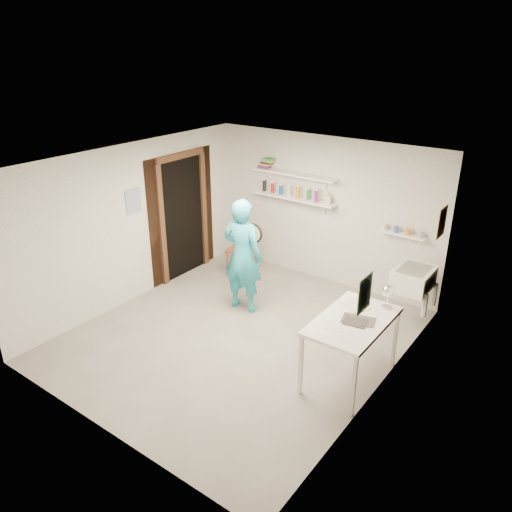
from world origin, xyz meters
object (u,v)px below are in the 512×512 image
Objects in this scene: belfast_sink at (413,279)px; work_table at (350,350)px; wooden_chair at (242,249)px; desk_lamp at (389,291)px; man at (243,256)px; wall_clock at (253,233)px.

belfast_sink is 0.49× the size of work_table.
belfast_sink is at bearing -6.99° from wooden_chair.
wooden_chair reaches higher than belfast_sink.
work_table is 0.82m from desk_lamp.
man is 5.56× the size of wall_clock.
man is 2.27m from desk_lamp.
man is at bearing 163.10° from work_table.
work_table is (2.06, -0.63, -0.45)m from man.
wall_clock reaches higher than wooden_chair.
wall_clock is (0.02, 0.22, 0.29)m from man.
work_table is at bearing -38.43° from wooden_chair.
wall_clock is 0.25× the size of work_table.
work_table is 8.00× the size of desk_lamp.
work_table is at bearing -112.42° from desk_lamp.
man reaches higher than wall_clock.
man reaches higher than belfast_sink.
man is at bearing -154.24° from belfast_sink.
wall_clock reaches higher than work_table.
wall_clock is (-2.15, -0.83, 0.44)m from belfast_sink.
wooden_chair is at bearing -177.50° from belfast_sink.
man is 11.27× the size of desk_lamp.
wall_clock is 2.27m from desk_lamp.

